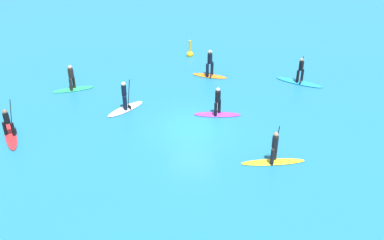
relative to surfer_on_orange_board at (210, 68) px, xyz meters
name	(u,v)px	position (x,y,z in m)	size (l,w,h in m)	color
ground_plane	(192,128)	(0.02, -6.70, -0.64)	(120.00, 120.00, 0.00)	#1E6B93
surfer_on_orange_board	(210,68)	(0.00, 0.00, 0.00)	(2.45, 0.91, 2.09)	orange
surfer_on_blue_board	(300,78)	(6.05, 0.13, -0.24)	(3.23, 1.63, 2.13)	#1E8CD1
surfer_on_red_board	(9,130)	(-9.61, -9.41, -0.24)	(2.27, 2.91, 2.16)	red
surfer_on_white_board	(125,103)	(-4.29, -5.44, -0.18)	(2.02, 2.53, 2.11)	white
surfer_on_yellow_board	(274,154)	(4.65, -9.19, -0.13)	(3.29, 1.39, 2.16)	yellow
surfer_on_purple_board	(218,107)	(1.24, -5.05, -0.11)	(2.83, 1.04, 1.80)	purple
surfer_on_green_board	(72,82)	(-8.43, -3.61, -0.08)	(2.59, 1.76, 1.74)	#23B266
marker_buoy	(190,53)	(-1.99, 3.18, -0.42)	(0.49, 0.49, 1.36)	yellow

